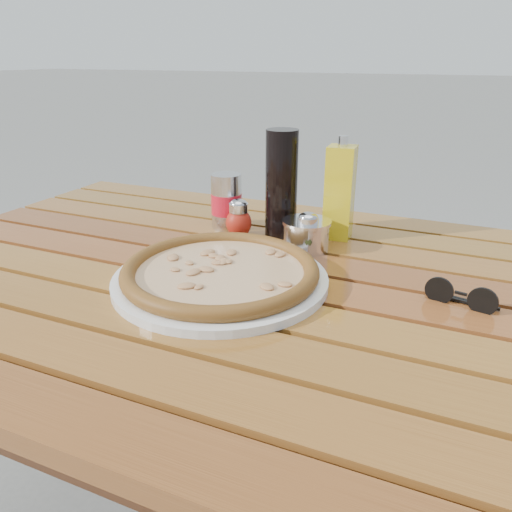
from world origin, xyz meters
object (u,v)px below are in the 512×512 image
at_px(parmesan_tin, 306,234).
at_px(olive_oil_cruet, 340,192).
at_px(dark_bottle, 281,184).
at_px(sunglasses, 461,297).
at_px(oregano_shaker, 308,234).
at_px(soda_can, 226,202).
at_px(table, 252,314).
at_px(pepper_shaker, 239,219).
at_px(plate, 221,279).
at_px(pizza, 220,271).

bearing_deg(parmesan_tin, olive_oil_cruet, 67.82).
bearing_deg(dark_bottle, sunglasses, -27.56).
height_order(oregano_shaker, parmesan_tin, oregano_shaker).
height_order(dark_bottle, soda_can, dark_bottle).
bearing_deg(dark_bottle, table, -82.08).
bearing_deg(pepper_shaker, dark_bottle, 30.94).
xyz_separation_m(plate, parmesan_tin, (0.08, 0.21, 0.02)).
bearing_deg(sunglasses, olive_oil_cruet, 149.97).
bearing_deg(sunglasses, pizza, -156.89).
bearing_deg(parmesan_tin, oregano_shaker, -66.05).
xyz_separation_m(table, plate, (-0.04, -0.05, 0.08)).
xyz_separation_m(pizza, olive_oil_cruet, (0.12, 0.30, 0.07)).
bearing_deg(pizza, parmesan_tin, 68.70).
height_order(pepper_shaker, sunglasses, pepper_shaker).
relative_size(table, parmesan_tin, 14.41).
bearing_deg(pizza, plate, -53.13).
distance_m(pizza, parmesan_tin, 0.22).
xyz_separation_m(pizza, parmesan_tin, (0.08, 0.21, 0.01)).
bearing_deg(sunglasses, dark_bottle, 164.18).
relative_size(olive_oil_cruet, parmesan_tin, 2.16).
bearing_deg(oregano_shaker, pizza, -114.87).
xyz_separation_m(pepper_shaker, olive_oil_cruet, (0.19, 0.08, 0.06)).
relative_size(soda_can, sunglasses, 1.08).
bearing_deg(table, soda_can, 125.82).
xyz_separation_m(table, oregano_shaker, (0.05, 0.14, 0.11)).
distance_m(plate, oregano_shaker, 0.21).
distance_m(parmesan_tin, sunglasses, 0.32).
xyz_separation_m(table, pizza, (-0.04, -0.05, 0.10)).
relative_size(pepper_shaker, olive_oil_cruet, 0.39).
relative_size(table, oregano_shaker, 17.07).
height_order(soda_can, parmesan_tin, soda_can).
distance_m(pepper_shaker, sunglasses, 0.47).
distance_m(olive_oil_cruet, parmesan_tin, 0.12).
distance_m(oregano_shaker, soda_can, 0.22).
height_order(plate, pepper_shaker, pepper_shaker).
distance_m(plate, olive_oil_cruet, 0.34).
distance_m(table, plate, 0.10).
relative_size(soda_can, parmesan_tin, 1.24).
height_order(table, dark_bottle, dark_bottle).
bearing_deg(plate, table, 52.97).
relative_size(table, plate, 3.89).
distance_m(pepper_shaker, olive_oil_cruet, 0.21).
distance_m(olive_oil_cruet, sunglasses, 0.35).
relative_size(pepper_shaker, oregano_shaker, 1.00).
xyz_separation_m(table, parmesan_tin, (0.05, 0.16, 0.11)).
distance_m(table, soda_can, 0.30).
bearing_deg(olive_oil_cruet, plate, -111.57).
relative_size(pepper_shaker, dark_bottle, 0.37).
bearing_deg(parmesan_tin, table, -105.83).
bearing_deg(plate, pizza, 126.87).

